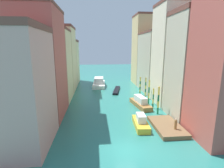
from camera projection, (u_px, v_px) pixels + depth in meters
ground_plane at (109, 94)px, 43.88m from camera, size 154.00×154.00×0.00m
building_left_0 at (14, 89)px, 19.50m from camera, size 7.59×8.75×14.21m
building_left_1 at (39, 64)px, 28.23m from camera, size 7.59×9.73×18.01m
building_left_2 at (53, 65)px, 37.49m from camera, size 7.59×8.45×15.63m
building_left_3 at (61, 59)px, 46.50m from camera, size 7.59×10.05×17.17m
building_left_4 at (67, 62)px, 56.22m from camera, size 7.59×8.69×14.04m
building_right_1 at (195, 65)px, 28.13m from camera, size 7.59×7.17×17.57m
building_right_2 at (174, 55)px, 35.35m from camera, size 7.59×7.43×20.35m
building_right_3 at (156, 62)px, 45.73m from camera, size 7.59×12.22×15.59m
building_right_4 at (145, 50)px, 55.20m from camera, size 7.59×8.49×21.61m
waterfront_dock at (167, 126)px, 25.31m from camera, size 3.83×6.94×0.59m
person_on_dock at (176, 124)px, 23.72m from camera, size 0.36×0.36×1.54m
mooring_pole_0 at (158, 100)px, 30.20m from camera, size 0.33×0.33×5.09m
mooring_pole_1 at (153, 98)px, 33.12m from camera, size 0.29×0.29×4.07m
mooring_pole_2 at (149, 92)px, 35.78m from camera, size 0.33×0.33×5.10m
mooring_pole_3 at (146, 88)px, 39.26m from camera, size 0.30×0.30×5.02m
mooring_pole_4 at (140, 86)px, 42.51m from camera, size 0.36×0.36×4.56m
vaporetto_white at (99, 83)px, 52.47m from camera, size 3.99×9.47×2.70m
gondola_black at (117, 90)px, 46.69m from camera, size 3.03×8.46×0.51m
motorboat_0 at (140, 103)px, 34.57m from camera, size 3.14×7.22×2.11m
motorboat_1 at (141, 122)px, 25.70m from camera, size 2.18×5.24×1.98m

